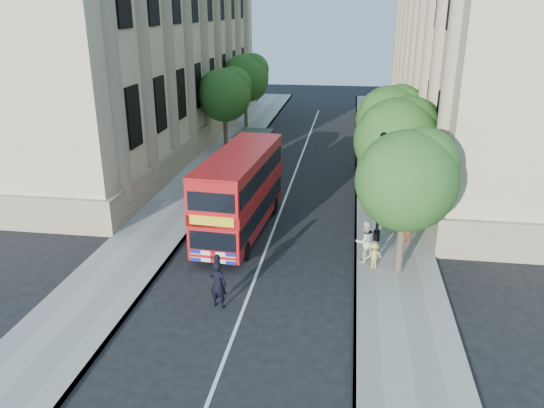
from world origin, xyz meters
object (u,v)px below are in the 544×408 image
at_px(woman_pedestrian, 365,241).
at_px(lamp_post, 380,192).
at_px(double_decker_bus, 241,190).
at_px(box_van, 250,159).
at_px(police_constable, 218,284).

bearing_deg(woman_pedestrian, lamp_post, -131.94).
distance_m(double_decker_bus, box_van, 8.34).
bearing_deg(lamp_post, woman_pedestrian, -104.46).
bearing_deg(box_van, woman_pedestrian, -54.01).
height_order(lamp_post, woman_pedestrian, lamp_post).
distance_m(lamp_post, double_decker_bus, 6.53).
bearing_deg(lamp_post, box_van, 131.90).
relative_size(double_decker_bus, box_van, 1.67).
relative_size(double_decker_bus, woman_pedestrian, 4.65).
height_order(double_decker_bus, woman_pedestrian, double_decker_bus).
relative_size(double_decker_bus, police_constable, 4.69).
height_order(box_van, woman_pedestrian, box_van).
xyz_separation_m(double_decker_bus, box_van, (-1.10, 8.23, -0.76)).
xyz_separation_m(lamp_post, police_constable, (-5.93, -6.65, -1.58)).
bearing_deg(police_constable, double_decker_bus, -70.46).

